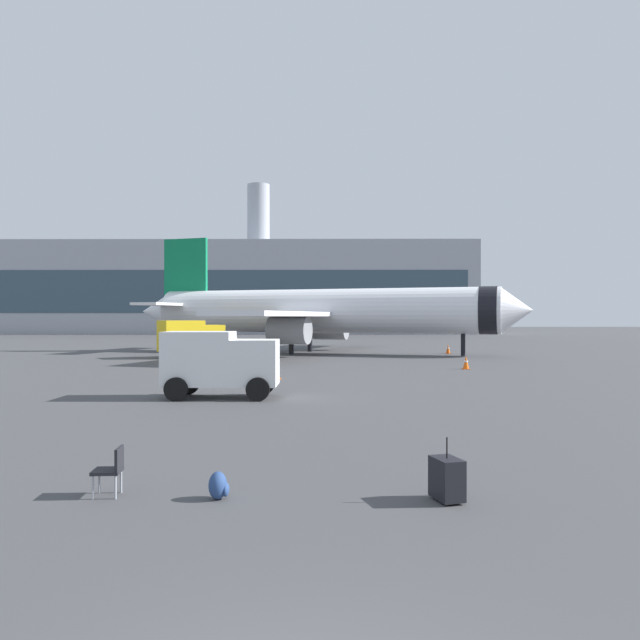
{
  "coord_description": "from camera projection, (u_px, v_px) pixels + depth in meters",
  "views": [
    {
      "loc": [
        0.3,
        -4.48,
        3.16
      ],
      "look_at": [
        0.05,
        30.33,
        3.0
      ],
      "focal_mm": 35.53,
      "sensor_mm": 36.0,
      "label": 1
    }
  ],
  "objects": [
    {
      "name": "safety_cone_mid",
      "position": [
        466.0,
        362.0,
        38.36
      ],
      "size": [
        0.44,
        0.44,
        0.82
      ],
      "color": "#F2590C",
      "rests_on": "ground"
    },
    {
      "name": "safety_cone_near",
      "position": [
        277.0,
        372.0,
        32.15
      ],
      "size": [
        0.44,
        0.44,
        0.72
      ],
      "color": "#F2590C",
      "rests_on": "ground"
    },
    {
      "name": "service_truck",
      "position": [
        190.0,
        337.0,
        49.28
      ],
      "size": [
        5.22,
        4.48,
        2.9
      ],
      "color": "yellow",
      "rests_on": "ground"
    },
    {
      "name": "cargo_van",
      "position": [
        220.0,
        361.0,
        24.77
      ],
      "size": [
        4.41,
        2.35,
        2.6
      ],
      "color": "white",
      "rests_on": "ground"
    },
    {
      "name": "traveller_backpack",
      "position": [
        219.0,
        486.0,
        10.97
      ],
      "size": [
        0.36,
        0.4,
        0.48
      ],
      "color": "navy",
      "rests_on": "ground"
    },
    {
      "name": "safety_cone_far",
      "position": [
        448.0,
        349.0,
        54.72
      ],
      "size": [
        0.44,
        0.44,
        0.82
      ],
      "color": "#F2590C",
      "rests_on": "ground"
    },
    {
      "name": "gate_chair",
      "position": [
        112.0,
        468.0,
        11.18
      ],
      "size": [
        0.51,
        0.51,
        0.86
      ],
      "color": "black",
      "rests_on": "ground"
    },
    {
      "name": "terminal_building",
      "position": [
        230.0,
        289.0,
        125.22
      ],
      "size": [
        94.23,
        20.44,
        29.38
      ],
      "color": "#9EA3AD",
      "rests_on": "ground"
    },
    {
      "name": "airplane_at_gate",
      "position": [
        320.0,
        311.0,
        55.1
      ],
      "size": [
        34.96,
        31.93,
        10.5
      ],
      "color": "white",
      "rests_on": "ground"
    },
    {
      "name": "rolling_suitcase",
      "position": [
        447.0,
        478.0,
        10.86
      ],
      "size": [
        0.57,
        0.73,
        1.1
      ],
      "color": "black",
      "rests_on": "ground"
    }
  ]
}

